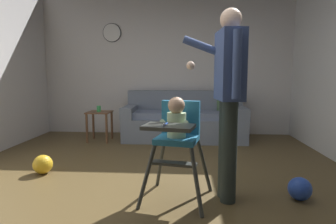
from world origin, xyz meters
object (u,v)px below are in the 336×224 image
Objects in this scene: couch at (185,121)px; toy_ball_second at (300,189)px; toy_ball at (43,164)px; wall_clock at (112,33)px; high_chair at (177,129)px; adult_standing at (228,94)px; sippy_cup at (99,109)px; side_table at (100,120)px.

couch is 10.02× the size of toy_ball_second.
toy_ball is 2.78m from toy_ball_second.
toy_ball_second is 0.60× the size of wall_clock.
couch is at bearing -169.62° from high_chair.
toy_ball_second is 4.31m from wall_clock.
toy_ball is (-1.59, 0.60, -0.55)m from high_chair.
couch is 2.57m from toy_ball.
adult_standing is 2.98m from sippy_cup.
adult_standing is 8.07× the size of toy_ball_second.
wall_clock is (0.07, 0.74, 1.39)m from sippy_cup.
wall_clock reaches higher than adult_standing.
wall_clock is at bearing 85.01° from side_table.
toy_ball is at bearing -99.19° from high_chair.
wall_clock reaches higher than couch.
high_chair is 4.52× the size of toy_ball_second.
toy_ball is 2.23× the size of sippy_cup.
toy_ball_second is (1.14, 0.07, -0.56)m from high_chair.
side_table reaches higher than toy_ball.
side_table is at bearing -55.59° from adult_standing.
adult_standing reaches higher than sippy_cup.
adult_standing is at bearing -50.01° from sippy_cup.
toy_ball is at bearing -95.23° from wall_clock.
wall_clock reaches higher than toy_ball_second.
sippy_cup is at bearing -55.51° from adult_standing.
side_table reaches higher than toy_ball_second.
wall_clock is (-2.50, 2.98, 1.85)m from toy_ball_second.
couch is 2.74m from toy_ball_second.
high_chair is 1.85× the size of side_table.
toy_ball_second is at bearing -11.06° from toy_ball.
sippy_cup is at bearing 180.00° from side_table.
adult_standing is 3.00m from side_table.
adult_standing is (0.46, 0.05, 0.32)m from high_chair.
toy_ball is (-2.05, 0.56, -0.87)m from adult_standing.
couch is at bearing -18.58° from wall_clock.
side_table is 1.75m from wall_clock.
high_chair is at bearing -58.12° from side_table.
high_chair is at bearing 0.16° from adult_standing.
side_table is (-2.57, 2.24, 0.27)m from toy_ball_second.
wall_clock is at bearing 130.06° from toy_ball_second.
adult_standing is 3.65m from wall_clock.
adult_standing is at bearing 9.13° from couch.
high_chair is (-0.05, -2.57, 0.33)m from couch.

